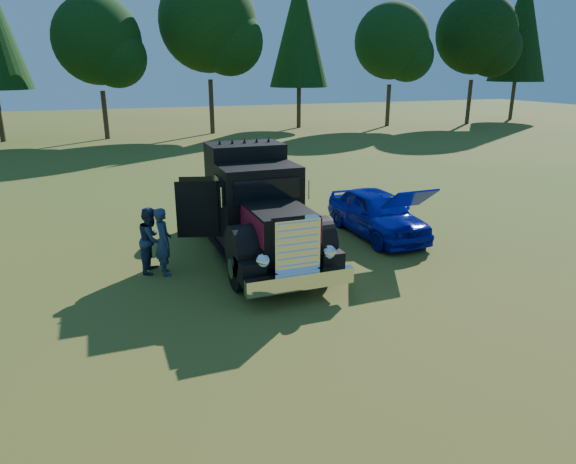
{
  "coord_description": "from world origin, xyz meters",
  "views": [
    {
      "loc": [
        -4.92,
        -10.96,
        4.98
      ],
      "look_at": [
        -0.52,
        0.77,
        0.97
      ],
      "focal_mm": 32.0,
      "sensor_mm": 36.0,
      "label": 1
    }
  ],
  "objects_px": {
    "spectator_far": "(151,240)",
    "spectator_near": "(163,242)",
    "diamond_t_truck": "(255,211)",
    "hotrod_coupe": "(377,213)"
  },
  "relations": [
    {
      "from": "spectator_far",
      "to": "diamond_t_truck",
      "type": "bearing_deg",
      "value": -65.45
    },
    {
      "from": "diamond_t_truck",
      "to": "spectator_near",
      "type": "relative_size",
      "value": 4.14
    },
    {
      "from": "hotrod_coupe",
      "to": "spectator_near",
      "type": "relative_size",
      "value": 2.47
    },
    {
      "from": "spectator_near",
      "to": "spectator_far",
      "type": "xyz_separation_m",
      "value": [
        -0.26,
        0.34,
        -0.02
      ]
    },
    {
      "from": "diamond_t_truck",
      "to": "spectator_far",
      "type": "relative_size",
      "value": 4.27
    },
    {
      "from": "spectator_far",
      "to": "spectator_near",
      "type": "bearing_deg",
      "value": -121.75
    },
    {
      "from": "spectator_near",
      "to": "hotrod_coupe",
      "type": "bearing_deg",
      "value": -85.68
    },
    {
      "from": "hotrod_coupe",
      "to": "spectator_far",
      "type": "relative_size",
      "value": 2.55
    },
    {
      "from": "spectator_far",
      "to": "hotrod_coupe",
      "type": "bearing_deg",
      "value": -63.68
    },
    {
      "from": "hotrod_coupe",
      "to": "diamond_t_truck",
      "type": "bearing_deg",
      "value": -173.91
    }
  ]
}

